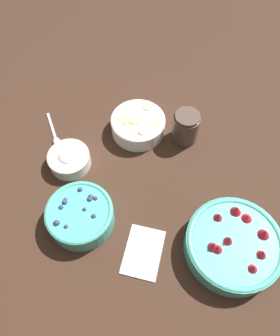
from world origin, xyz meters
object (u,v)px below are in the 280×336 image
bowl_blueberries (80,215)px  jar_chocolate (185,128)px  bowl_cream (69,159)px  bowl_bananas (138,124)px  bowl_strawberries (234,244)px

bowl_blueberries → jar_chocolate: size_ratio=1.65×
bowl_blueberries → bowl_cream: bowl_blueberries is taller
bowl_cream → bowl_blueberries: bearing=-176.8°
bowl_blueberries → bowl_bananas: bowl_blueberries is taller
jar_chocolate → bowl_blueberries: bearing=120.9°
bowl_strawberries → bowl_bananas: bowl_strawberries is taller
bowl_blueberries → bowl_cream: (0.18, 0.01, -0.01)m
bowl_bananas → bowl_cream: 0.23m
bowl_cream → jar_chocolate: bearing=-86.9°
bowl_bananas → bowl_cream: (-0.08, 0.22, -0.01)m
bowl_bananas → bowl_cream: size_ratio=1.37×
bowl_cream → jar_chocolate: jar_chocolate is taller
bowl_blueberries → bowl_strawberries: bearing=-113.9°
bowl_blueberries → bowl_cream: bearing=3.2°
bowl_cream → bowl_strawberries: bearing=-133.1°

